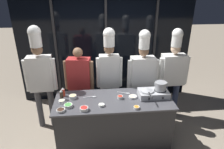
# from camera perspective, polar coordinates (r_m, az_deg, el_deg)

# --- Properties ---
(ground_plane) EXTENTS (24.00, 24.00, 0.00)m
(ground_plane) POSITION_cam_1_polar(r_m,az_deg,el_deg) (3.91, 0.38, -18.51)
(ground_plane) COLOR gray
(window_wall_back) EXTENTS (4.08, 0.09, 2.70)m
(window_wall_back) POSITION_cam_1_polar(r_m,az_deg,el_deg) (4.76, -1.71, 8.15)
(window_wall_back) COLOR black
(window_wall_back) RESTS_ON ground_plane
(demo_counter) EXTENTS (1.97, 0.78, 0.89)m
(demo_counter) POSITION_cam_1_polar(r_m,az_deg,el_deg) (3.62, 0.39, -13.24)
(demo_counter) COLOR #2D2D30
(demo_counter) RESTS_ON ground_plane
(portable_stove) EXTENTS (0.50, 0.32, 0.12)m
(portable_stove) POSITION_cam_1_polar(r_m,az_deg,el_deg) (3.51, 11.71, -5.30)
(portable_stove) COLOR #B2B5BA
(portable_stove) RESTS_ON demo_counter
(frying_pan) EXTENTS (0.24, 0.42, 0.04)m
(frying_pan) POSITION_cam_1_polar(r_m,az_deg,el_deg) (3.44, 10.00, -4.31)
(frying_pan) COLOR #ADAFB5
(frying_pan) RESTS_ON portable_stove
(stock_pot) EXTENTS (0.22, 0.20, 0.15)m
(stock_pot) POSITION_cam_1_polar(r_m,az_deg,el_deg) (3.48, 13.71, -3.15)
(stock_pot) COLOR #93969B
(stock_pot) RESTS_ON portable_stove
(squeeze_bottle_soy) EXTENTS (0.06, 0.06, 0.19)m
(squeeze_bottle_soy) POSITION_cam_1_polar(r_m,az_deg,el_deg) (3.44, -14.25, -5.62)
(squeeze_bottle_soy) COLOR #332319
(squeeze_bottle_soy) RESTS_ON demo_counter
(squeeze_bottle_chili) EXTENTS (0.06, 0.06, 0.16)m
(squeeze_bottle_chili) POSITION_cam_1_polar(r_m,az_deg,el_deg) (3.54, -13.78, -4.87)
(squeeze_bottle_chili) COLOR red
(squeeze_bottle_chili) RESTS_ON demo_counter
(prep_bowl_ginger) EXTENTS (0.13, 0.13, 0.06)m
(prep_bowl_ginger) POSITION_cam_1_polar(r_m,az_deg,el_deg) (3.46, -11.13, -6.20)
(prep_bowl_ginger) COLOR white
(prep_bowl_ginger) RESTS_ON demo_counter
(prep_bowl_bell_pepper) EXTENTS (0.13, 0.13, 0.06)m
(prep_bowl_bell_pepper) POSITION_cam_1_polar(r_m,az_deg,el_deg) (3.11, -7.98, -9.64)
(prep_bowl_bell_pepper) COLOR white
(prep_bowl_bell_pepper) RESTS_ON demo_counter
(prep_bowl_chicken) EXTENTS (0.14, 0.14, 0.03)m
(prep_bowl_chicken) POSITION_cam_1_polar(r_m,az_deg,el_deg) (3.43, 5.95, -6.32)
(prep_bowl_chicken) COLOR white
(prep_bowl_chicken) RESTS_ON demo_counter
(prep_bowl_carrots) EXTENTS (0.09, 0.09, 0.04)m
(prep_bowl_carrots) POSITION_cam_1_polar(r_m,az_deg,el_deg) (3.15, 7.02, -9.31)
(prep_bowl_carrots) COLOR white
(prep_bowl_carrots) RESTS_ON demo_counter
(prep_bowl_scallions) EXTENTS (0.14, 0.14, 0.05)m
(prep_bowl_scallions) POSITION_cam_1_polar(r_m,az_deg,el_deg) (3.24, -12.41, -8.62)
(prep_bowl_scallions) COLOR white
(prep_bowl_scallions) RESTS_ON demo_counter
(prep_bowl_chili_flakes) EXTENTS (0.10, 0.10, 0.05)m
(prep_bowl_chili_flakes) POSITION_cam_1_polar(r_m,az_deg,el_deg) (3.39, 2.36, -6.46)
(prep_bowl_chili_flakes) COLOR white
(prep_bowl_chili_flakes) RESTS_ON demo_counter
(prep_bowl_bean_sprouts) EXTENTS (0.10, 0.10, 0.03)m
(prep_bowl_bean_sprouts) POSITION_cam_1_polar(r_m,az_deg,el_deg) (3.20, -3.01, -8.67)
(prep_bowl_bean_sprouts) COLOR white
(prep_bowl_bean_sprouts) RESTS_ON demo_counter
(prep_bowl_noodles) EXTENTS (0.10, 0.10, 0.05)m
(prep_bowl_noodles) POSITION_cam_1_polar(r_m,az_deg,el_deg) (3.37, -14.14, -7.41)
(prep_bowl_noodles) COLOR white
(prep_bowl_noodles) RESTS_ON demo_counter
(prep_bowl_soy_glaze) EXTENTS (0.13, 0.13, 0.04)m
(prep_bowl_soy_glaze) POSITION_cam_1_polar(r_m,az_deg,el_deg) (3.16, -14.44, -9.83)
(prep_bowl_soy_glaze) COLOR white
(prep_bowl_soy_glaze) RESTS_ON demo_counter
(serving_spoon_slotted) EXTENTS (0.23, 0.11, 0.02)m
(serving_spoon_slotted) POSITION_cam_1_polar(r_m,az_deg,el_deg) (3.56, 3.99, -5.32)
(serving_spoon_slotted) COLOR #B2B5BA
(serving_spoon_slotted) RESTS_ON demo_counter
(serving_spoon_solid) EXTENTS (0.23, 0.05, 0.02)m
(serving_spoon_solid) POSITION_cam_1_polar(r_m,az_deg,el_deg) (3.45, -5.66, -6.38)
(serving_spoon_solid) COLOR #B2B5BA
(serving_spoon_solid) RESTS_ON demo_counter
(chef_head) EXTENTS (0.57, 0.25, 2.04)m
(chef_head) POSITION_cam_1_polar(r_m,az_deg,el_deg) (3.91, -19.78, 0.61)
(chef_head) COLOR #4C4C51
(chef_head) RESTS_ON ground_plane
(person_guest) EXTENTS (0.56, 0.29, 1.61)m
(person_guest) POSITION_cam_1_polar(r_m,az_deg,el_deg) (3.95, -9.24, -1.39)
(person_guest) COLOR #232326
(person_guest) RESTS_ON ground_plane
(chef_sous) EXTENTS (0.50, 0.22, 1.97)m
(chef_sous) POSITION_cam_1_polar(r_m,az_deg,el_deg) (3.85, -0.81, 1.61)
(chef_sous) COLOR #4C4C51
(chef_sous) RESTS_ON ground_plane
(chef_line) EXTENTS (0.61, 0.24, 1.93)m
(chef_line) POSITION_cam_1_polar(r_m,az_deg,el_deg) (3.94, 8.67, 0.47)
(chef_line) COLOR #4C4C51
(chef_line) RESTS_ON ground_plane
(chef_pastry) EXTENTS (0.63, 0.26, 1.92)m
(chef_pastry) POSITION_cam_1_polar(r_m,az_deg,el_deg) (4.23, 17.01, 1.19)
(chef_pastry) COLOR #2D3856
(chef_pastry) RESTS_ON ground_plane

